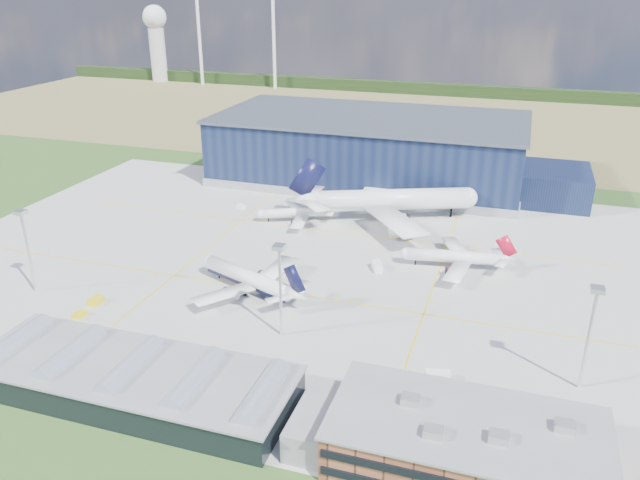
{
  "coord_description": "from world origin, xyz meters",
  "views": [
    {
      "loc": [
        57.42,
        -146.41,
        77.5
      ],
      "look_at": [
        7.21,
        7.52,
        8.62
      ],
      "focal_mm": 35.0,
      "sensor_mm": 36.0,
      "label": 1
    }
  ],
  "objects_px": {
    "light_mast_east": "(591,322)",
    "gse_van_a": "(438,376)",
    "car_a": "(407,399)",
    "airliner_regional": "(295,208)",
    "light_mast_center": "(280,276)",
    "gse_tug_b": "(80,315)",
    "ops_building": "(466,445)",
    "gse_cart_b": "(241,207)",
    "light_mast_west": "(26,238)",
    "gse_tug_a": "(96,301)",
    "gse_van_b": "(377,266)",
    "airliner_red": "(453,250)",
    "car_b": "(155,357)",
    "gse_tug_c": "(315,199)",
    "airliner_navy": "(248,270)",
    "airliner_widebody": "(393,189)",
    "hangar": "(376,152)"
  },
  "relations": [
    {
      "from": "airliner_red",
      "to": "light_mast_east",
      "type": "bearing_deg",
      "value": 114.33
    },
    {
      "from": "gse_tug_b",
      "to": "gse_cart_b",
      "type": "distance_m",
      "value": 83.6
    },
    {
      "from": "gse_tug_c",
      "to": "gse_cart_b",
      "type": "bearing_deg",
      "value": -120.11
    },
    {
      "from": "gse_tug_a",
      "to": "gse_van_b",
      "type": "xyz_separation_m",
      "value": [
        63.85,
        41.81,
        0.33
      ]
    },
    {
      "from": "airliner_navy",
      "to": "light_mast_east",
      "type": "bearing_deg",
      "value": -170.83
    },
    {
      "from": "hangar",
      "to": "light_mast_east",
      "type": "distance_m",
      "value": 144.23
    },
    {
      "from": "gse_van_b",
      "to": "gse_tug_b",
      "type": "bearing_deg",
      "value": -167.46
    },
    {
      "from": "airliner_regional",
      "to": "light_mast_center",
      "type": "bearing_deg",
      "value": 83.45
    },
    {
      "from": "airliner_regional",
      "to": "gse_van_b",
      "type": "bearing_deg",
      "value": 116.57
    },
    {
      "from": "light_mast_west",
      "to": "light_mast_center",
      "type": "distance_m",
      "value": 70.0
    },
    {
      "from": "ops_building",
      "to": "car_b",
      "type": "xyz_separation_m",
      "value": [
        -67.56,
        12.0,
        -4.18
      ]
    },
    {
      "from": "ops_building",
      "to": "gse_cart_b",
      "type": "relative_size",
      "value": 14.53
    },
    {
      "from": "light_mast_center",
      "to": "gse_van_b",
      "type": "height_order",
      "value": "light_mast_center"
    },
    {
      "from": "ops_building",
      "to": "gse_van_b",
      "type": "height_order",
      "value": "ops_building"
    },
    {
      "from": "gse_cart_b",
      "to": "car_b",
      "type": "xyz_separation_m",
      "value": [
        22.8,
        -93.72,
        -0.07
      ]
    },
    {
      "from": "car_b",
      "to": "gse_cart_b",
      "type": "bearing_deg",
      "value": 29.54
    },
    {
      "from": "ops_building",
      "to": "car_b",
      "type": "height_order",
      "value": "ops_building"
    },
    {
      "from": "light_mast_west",
      "to": "airliner_regional",
      "type": "xyz_separation_m",
      "value": [
        47.64,
        70.0,
        -10.7
      ]
    },
    {
      "from": "light_mast_center",
      "to": "gse_tug_c",
      "type": "relative_size",
      "value": 6.61
    },
    {
      "from": "ops_building",
      "to": "light_mast_west",
      "type": "relative_size",
      "value": 2.0
    },
    {
      "from": "ops_building",
      "to": "airliner_navy",
      "type": "distance_m",
      "value": 77.94
    },
    {
      "from": "airliner_regional",
      "to": "gse_van_a",
      "type": "height_order",
      "value": "airliner_regional"
    },
    {
      "from": "light_mast_east",
      "to": "gse_tug_b",
      "type": "relative_size",
      "value": 7.28
    },
    {
      "from": "light_mast_west",
      "to": "light_mast_east",
      "type": "relative_size",
      "value": 1.0
    },
    {
      "from": "gse_tug_b",
      "to": "gse_van_a",
      "type": "bearing_deg",
      "value": 11.03
    },
    {
      "from": "light_mast_center",
      "to": "gse_tug_c",
      "type": "xyz_separation_m",
      "value": [
        -22.44,
        92.0,
        -14.67
      ]
    },
    {
      "from": "ops_building",
      "to": "airliner_red",
      "type": "distance_m",
      "value": 80.15
    },
    {
      "from": "light_mast_east",
      "to": "gse_van_a",
      "type": "xyz_separation_m",
      "value": [
        -27.77,
        -6.65,
        -14.32
      ]
    },
    {
      "from": "gse_tug_a",
      "to": "light_mast_west",
      "type": "bearing_deg",
      "value": 176.24
    },
    {
      "from": "light_mast_east",
      "to": "car_a",
      "type": "relative_size",
      "value": 6.33
    },
    {
      "from": "car_a",
      "to": "gse_van_a",
      "type": "bearing_deg",
      "value": -7.09
    },
    {
      "from": "light_mast_west",
      "to": "car_a",
      "type": "relative_size",
      "value": 6.33
    },
    {
      "from": "gse_tug_b",
      "to": "light_mast_west",
      "type": "bearing_deg",
      "value": 168.98
    },
    {
      "from": "airliner_navy",
      "to": "car_a",
      "type": "distance_m",
      "value": 59.45
    },
    {
      "from": "hangar",
      "to": "airliner_red",
      "type": "relative_size",
      "value": 4.38
    },
    {
      "from": "airliner_red",
      "to": "airliner_widebody",
      "type": "relative_size",
      "value": 0.5
    },
    {
      "from": "airliner_red",
      "to": "gse_van_b",
      "type": "xyz_separation_m",
      "value": [
        -19.98,
        -8.25,
        -4.23
      ]
    },
    {
      "from": "airliner_navy",
      "to": "airliner_widebody",
      "type": "bearing_deg",
      "value": -89.64
    },
    {
      "from": "gse_cart_b",
      "to": "hangar",
      "type": "bearing_deg",
      "value": -13.46
    },
    {
      "from": "car_a",
      "to": "airliner_widebody",
      "type": "bearing_deg",
      "value": 35.05
    },
    {
      "from": "light_mast_west",
      "to": "gse_cart_b",
      "type": "distance_m",
      "value": 80.99
    },
    {
      "from": "ops_building",
      "to": "light_mast_west",
      "type": "bearing_deg",
      "value": 165.38
    },
    {
      "from": "airliner_navy",
      "to": "gse_van_a",
      "type": "distance_m",
      "value": 59.22
    },
    {
      "from": "ops_building",
      "to": "gse_tug_b",
      "type": "relative_size",
      "value": 14.56
    },
    {
      "from": "gse_cart_b",
      "to": "airliner_regional",
      "type": "bearing_deg",
      "value": -79.57
    },
    {
      "from": "light_mast_east",
      "to": "gse_tug_b",
      "type": "distance_m",
      "value": 116.38
    },
    {
      "from": "light_mast_east",
      "to": "airliner_widebody",
      "type": "distance_m",
      "value": 99.84
    },
    {
      "from": "gse_tug_b",
      "to": "gse_van_b",
      "type": "bearing_deg",
      "value": 47.88
    },
    {
      "from": "gse_tug_b",
      "to": "gse_van_a",
      "type": "xyz_separation_m",
      "value": [
        87.41,
        1.09,
        0.43
      ]
    },
    {
      "from": "airliner_widebody",
      "to": "car_b",
      "type": "height_order",
      "value": "airliner_widebody"
    }
  ]
}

